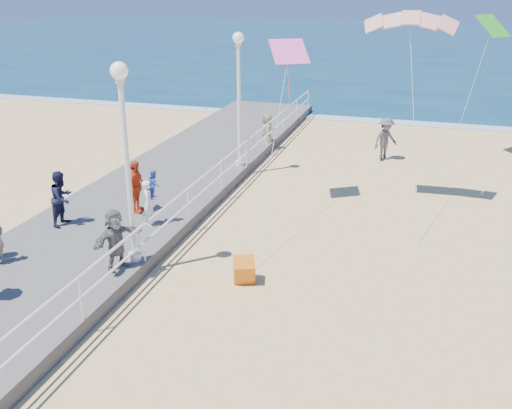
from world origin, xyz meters
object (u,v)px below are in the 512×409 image
(lamp_post_mid, at_px, (125,144))
(spectator_3, at_px, (136,187))
(beach_walker_a, at_px, (386,139))
(beach_walker_c, at_px, (267,132))
(spectator_7, at_px, (62,198))
(spectator_5, at_px, (116,239))
(lamp_post_far, at_px, (239,86))
(toddler_held, at_px, (154,184))
(woman_holding_toddler, at_px, (149,203))
(box_kite, at_px, (244,272))

(lamp_post_mid, height_order, spectator_3, lamp_post_mid)
(lamp_post_mid, xyz_separation_m, beach_walker_a, (5.56, 12.89, -2.70))
(beach_walker_c, bearing_deg, spectator_7, -46.24)
(spectator_5, bearing_deg, spectator_7, 78.09)
(spectator_3, bearing_deg, lamp_post_far, -16.85)
(toddler_held, height_order, spectator_3, spectator_3)
(spectator_5, distance_m, beach_walker_a, 14.64)
(woman_holding_toddler, xyz_separation_m, box_kite, (3.73, -1.96, -0.83))
(woman_holding_toddler, relative_size, spectator_7, 0.84)
(beach_walker_c, xyz_separation_m, box_kite, (2.98, -12.66, -0.56))
(lamp_post_far, xyz_separation_m, spectator_5, (-0.20, -9.57, -2.43))
(spectator_5, relative_size, box_kite, 2.77)
(spectator_3, relative_size, beach_walker_c, 1.03)
(toddler_held, height_order, beach_walker_c, toddler_held)
(toddler_held, height_order, box_kite, toddler_held)
(lamp_post_far, distance_m, spectator_3, 6.53)
(spectator_7, xyz_separation_m, beach_walker_c, (3.34, 11.45, -0.41))
(lamp_post_mid, relative_size, box_kite, 8.87)
(spectator_3, bearing_deg, lamp_post_mid, -154.69)
(lamp_post_mid, height_order, spectator_5, lamp_post_mid)
(lamp_post_far, height_order, toddler_held, lamp_post_far)
(lamp_post_far, distance_m, spectator_7, 8.47)
(toddler_held, xyz_separation_m, spectator_5, (0.37, -3.05, -0.47))
(toddler_held, height_order, spectator_7, toddler_held)
(woman_holding_toddler, relative_size, beach_walker_c, 0.85)
(lamp_post_mid, bearing_deg, box_kite, 7.02)
(woman_holding_toddler, distance_m, beach_walker_a, 12.29)
(woman_holding_toddler, bearing_deg, spectator_5, 175.62)
(spectator_7, bearing_deg, box_kite, -98.84)
(lamp_post_mid, bearing_deg, spectator_3, 116.96)
(lamp_post_mid, distance_m, woman_holding_toddler, 3.51)
(lamp_post_far, xyz_separation_m, toddler_held, (-0.56, -6.52, -1.96))
(woman_holding_toddler, height_order, beach_walker_a, beach_walker_a)
(woman_holding_toddler, distance_m, spectator_7, 2.70)
(spectator_5, xyz_separation_m, beach_walker_a, (5.76, 13.46, -0.27))
(woman_holding_toddler, relative_size, box_kite, 2.42)
(spectator_3, xyz_separation_m, spectator_7, (-1.71, -1.56, -0.01))
(lamp_post_far, relative_size, spectator_5, 3.20)
(lamp_post_far, relative_size, spectator_3, 3.02)
(lamp_post_mid, relative_size, toddler_held, 5.92)
(beach_walker_a, bearing_deg, woman_holding_toddler, -168.78)
(lamp_post_mid, height_order, box_kite, lamp_post_mid)
(toddler_held, distance_m, spectator_7, 2.91)
(beach_walker_a, distance_m, box_kite, 12.79)
(woman_holding_toddler, xyz_separation_m, beach_walker_a, (6.27, 10.56, -0.16))
(lamp_post_mid, bearing_deg, beach_walker_a, 66.67)
(box_kite, bearing_deg, beach_walker_c, 80.63)
(spectator_7, height_order, box_kite, spectator_7)
(beach_walker_a, height_order, box_kite, beach_walker_a)
(lamp_post_far, xyz_separation_m, box_kite, (3.02, -8.63, -3.36))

